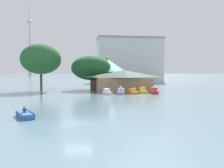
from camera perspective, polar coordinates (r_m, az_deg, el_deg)
The scene contains 13 objects.
ground_plane at distance 22.38m, azimuth -7.92°, elevation -9.01°, with size 2000.00×2000.00×0.00m, color slate.
rowboat_with_rower at distance 26.13m, azimuth -19.74°, elevation -6.83°, with size 3.43×3.43×1.21m.
pedal_boat_white at distance 50.45m, azimuth -1.14°, elevation -1.91°, with size 1.89×2.68×1.39m.
pedal_boat_lavender at distance 50.73m, azimuth 2.18°, elevation -1.86°, with size 2.06×3.15×1.78m.
pedal_boat_orange at distance 51.88m, azimuth 4.82°, elevation -1.83°, with size 2.27×2.74×1.48m.
pedal_boat_yellow at distance 53.92m, azimuth 7.13°, elevation -1.60°, with size 1.58×2.96×1.61m.
pedal_boat_red at distance 53.03m, azimuth 9.94°, elevation -1.67°, with size 1.97×3.16×1.65m.
boathouse at distance 58.40m, azimuth 2.83°, elevation 0.87°, with size 14.04×7.02×5.13m.
green_roof_pavilion at distance 67.15m, azimuth -1.16°, elevation 2.82°, with size 10.83×10.83×9.02m.
shoreline_tree_tall_left at distance 62.92m, azimuth -16.36°, elevation 5.64°, with size 9.93×9.93×11.67m.
shoreline_tree_mid at distance 65.11m, azimuth -4.92°, elevation 3.78°, with size 10.59×10.59×9.06m.
background_building_block at distance 118.80m, azimuth 4.09°, elevation 5.65°, with size 31.15×13.88×21.40m.
distant_broadcast_tower at distance 386.13m, azimuth -18.79°, elevation 10.80°, with size 7.28×7.28×139.10m.
Camera 1 is at (0.06, -21.92, 4.52)m, focal length 38.93 mm.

